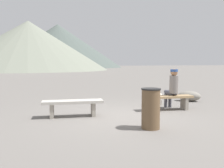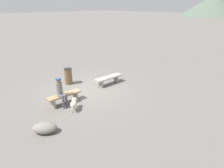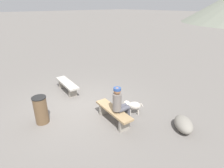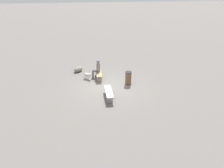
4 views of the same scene
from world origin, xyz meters
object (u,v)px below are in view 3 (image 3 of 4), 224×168
at_px(bench_right, 113,113).
at_px(dog, 132,105).
at_px(boulder, 183,124).
at_px(seated_person, 120,103).
at_px(bench_left, 67,85).
at_px(trash_bin, 41,110).

xyz_separation_m(bench_right, dog, (0.08, 0.84, -0.01)).
bearing_deg(dog, bench_right, 40.55).
bearing_deg(boulder, bench_right, -142.81).
distance_m(dog, boulder, 1.81).
bearing_deg(seated_person, dog, 106.17).
bearing_deg(dog, bench_left, -29.07).
bearing_deg(bench_left, seated_person, 8.53).
height_order(bench_left, boulder, bench_left).
distance_m(bench_right, trash_bin, 2.41).
distance_m(bench_left, boulder, 5.12).
relative_size(bench_right, boulder, 1.89).
relative_size(bench_left, trash_bin, 1.84).
bearing_deg(bench_left, dog, 21.92).
xyz_separation_m(bench_right, trash_bin, (-1.56, -1.83, 0.14)).
bearing_deg(dog, seated_person, 55.41).
bearing_deg(bench_left, boulder, 22.56).
height_order(trash_bin, boulder, trash_bin).
bearing_deg(boulder, seated_person, -141.10).
bearing_deg(bench_right, bench_left, -172.82).
distance_m(bench_right, boulder, 2.27).
height_order(dog, trash_bin, trash_bin).
xyz_separation_m(bench_right, boulder, (1.81, 1.37, -0.14)).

